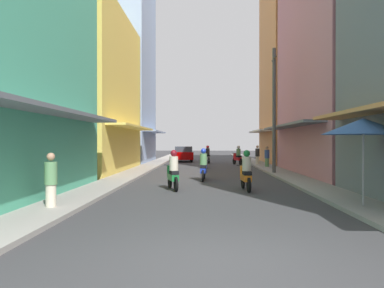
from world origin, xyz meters
TOP-DOWN VIEW (x-y plane):
  - ground_plane at (0.00, 20.28)m, footprint 106.83×106.83m
  - sidewalk_left at (-4.34, 20.28)m, footprint 1.53×56.56m
  - sidewalk_right at (4.34, 20.28)m, footprint 1.53×56.56m
  - building_left_mid at (-8.09, 17.31)m, footprint 7.05×10.78m
  - building_left_far at (-8.10, 27.64)m, footprint 7.05×8.55m
  - building_right_mid at (8.10, 15.49)m, footprint 7.05×11.58m
  - building_right_far at (8.10, 26.14)m, footprint 7.05×8.33m
  - motorbike_green at (-1.42, 8.79)m, footprint 0.69×1.76m
  - motorbike_orange at (1.44, 8.67)m, footprint 0.55×1.81m
  - motorbike_silver at (0.08, 26.67)m, footprint 0.60×1.79m
  - motorbike_red at (2.55, 24.86)m, footprint 0.77×1.73m
  - motorbike_black at (-0.14, 21.24)m, footprint 0.55×1.81m
  - motorbike_blue at (-0.21, 12.41)m, footprint 0.55×1.81m
  - parked_car at (-2.17, 29.75)m, footprint 2.05×4.21m
  - pedestrian_foreground at (4.29, 20.95)m, footprint 0.34×0.34m
  - pedestrian_far at (4.04, 23.99)m, footprint 0.34×0.34m
  - pedestrian_midway at (-4.36, 4.13)m, footprint 0.34×0.34m
  - vendor_umbrella at (4.23, 4.60)m, footprint 2.25×2.25m
  - utility_pole at (3.82, 15.70)m, footprint 0.20×1.20m

SIDE VIEW (x-z plane):
  - ground_plane at x=0.00m, z-range 0.00..0.00m
  - sidewalk_left at x=-4.34m, z-range 0.00..0.12m
  - sidewalk_right at x=4.34m, z-range 0.00..0.12m
  - motorbike_black at x=-0.14m, z-range 0.02..0.99m
  - motorbike_green at x=-1.42m, z-range -0.09..1.49m
  - motorbike_orange at x=1.44m, z-range -0.09..1.49m
  - motorbike_silver at x=0.08m, z-range -0.09..1.49m
  - motorbike_red at x=2.55m, z-range -0.09..1.49m
  - motorbike_blue at x=-0.21m, z-range -0.09..1.49m
  - parked_car at x=-2.17m, z-range 0.01..1.46m
  - pedestrian_foreground at x=4.29m, z-range 0.00..1.57m
  - pedestrian_midway at x=-4.36m, z-range 0.00..1.60m
  - pedestrian_far at x=4.04m, z-range 0.00..1.60m
  - vendor_umbrella at x=4.23m, z-range 1.05..3.60m
  - utility_pole at x=3.82m, z-range 0.08..7.34m
  - building_left_mid at x=-8.09m, z-range 0.00..9.88m
  - building_left_far at x=-8.10m, z-range -0.01..17.11m
  - building_right_mid at x=8.10m, z-range -0.01..17.40m
  - building_right_far at x=8.10m, z-range -0.01..17.79m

